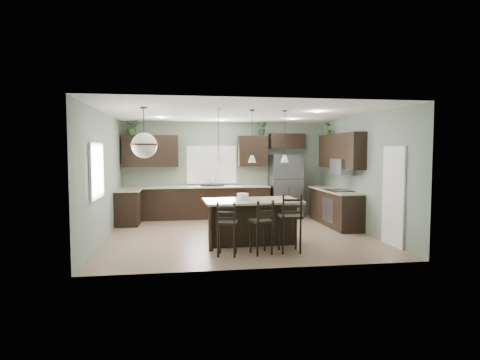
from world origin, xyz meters
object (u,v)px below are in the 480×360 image
refrigerator (286,186)px  kitchen_island (252,222)px  bar_stool_center (261,227)px  bar_stool_right (290,223)px  serving_dish (243,197)px  plant_back_left (132,127)px  bar_stool_left (227,228)px

refrigerator → kitchen_island: refrigerator is taller
refrigerator → bar_stool_center: 4.46m
kitchen_island → bar_stool_right: size_ratio=1.75×
bar_stool_right → refrigerator: bearing=78.5°
serving_dish → bar_stool_right: 1.21m
plant_back_left → bar_stool_left: bearing=-63.6°
serving_dish → bar_stool_left: (-0.43, -0.91, -0.48)m
bar_stool_left → bar_stool_right: size_ratio=0.90×
kitchen_island → plant_back_left: (-2.81, 3.47, 2.15)m
bar_stool_left → bar_stool_right: 1.22m
bar_stool_left → plant_back_left: (-2.17, 4.39, 2.10)m
refrigerator → kitchen_island: 3.66m
refrigerator → bar_stool_right: 4.23m
bar_stool_left → serving_dish: bearing=76.5°
bar_stool_right → bar_stool_left: bearing=-173.6°
kitchen_island → bar_stool_left: (-0.63, -0.91, 0.05)m
bar_stool_center → plant_back_left: bearing=107.7°
serving_dish → bar_stool_center: (0.22, -0.88, -0.48)m
bar_stool_right → plant_back_left: (-3.39, 4.30, 2.05)m
bar_stool_center → plant_back_left: (-2.83, 4.36, 2.10)m
refrigerator → bar_stool_center: size_ratio=1.79×
bar_stool_right → plant_back_left: plant_back_left is taller
serving_dish → bar_stool_left: bearing=-115.6°
refrigerator → bar_stool_right: refrigerator is taller
bar_stool_center → plant_back_left: size_ratio=2.39×
refrigerator → bar_stool_left: (-2.23, -4.18, -0.41)m
kitchen_island → serving_dish: bearing=180.0°
bar_stool_left → bar_stool_right: bar_stool_right is taller
kitchen_island → bar_stool_center: bearing=-91.1°
bar_stool_center → refrigerator: bearing=53.9°
kitchen_island → bar_stool_right: (0.58, -0.83, 0.10)m
refrigerator → kitchen_island: bearing=-116.1°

